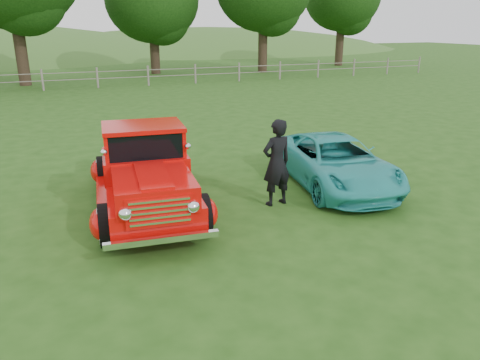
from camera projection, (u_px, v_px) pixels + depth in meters
name	position (u px, v px, depth m)	size (l,w,h in m)	color
ground	(236.00, 238.00, 8.33)	(140.00, 140.00, 0.00)	#214913
distant_hills	(37.00, 90.00, 60.50)	(116.00, 60.00, 18.00)	#376023
fence_line	(97.00, 78.00, 27.45)	(48.00, 0.12, 1.20)	gray
tree_near_east	(152.00, 0.00, 33.91)	(6.80, 6.80, 8.33)	black
red_pickup	(145.00, 172.00, 9.39)	(2.59, 5.13, 1.78)	black
teal_sedan	(335.00, 162.00, 10.85)	(1.91, 4.15, 1.15)	teal
man	(277.00, 163.00, 9.61)	(0.66, 0.44, 1.82)	black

